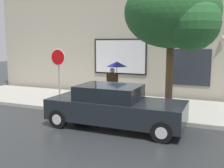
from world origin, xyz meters
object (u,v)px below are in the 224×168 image
parked_car (114,107)px  street_tree (175,15)px  pedestrian_with_umbrella (115,71)px  stop_sign (58,65)px

parked_car → street_tree: bearing=48.3°
parked_car → street_tree: size_ratio=0.90×
parked_car → street_tree: 4.04m
pedestrian_with_umbrella → stop_sign: size_ratio=0.77×
pedestrian_with_umbrella → street_tree: (2.72, -0.90, 2.26)m
parked_car → pedestrian_with_umbrella: bearing=111.4°
parked_car → stop_sign: (-3.39, 1.72, 1.20)m
pedestrian_with_umbrella → stop_sign: stop_sign is taller
street_tree → parked_car: bearing=-131.7°
pedestrian_with_umbrella → street_tree: size_ratio=0.37×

